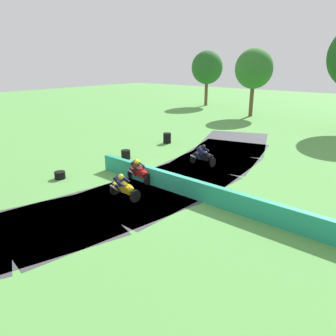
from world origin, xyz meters
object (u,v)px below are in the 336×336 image
at_px(tire_stack_mid_b, 126,155).
at_px(tire_stack_mid_a, 60,175).
at_px(tire_stack_far, 167,138).
at_px(motorcycle_trailing_black, 203,155).
at_px(motorcycle_lead_yellow, 124,187).
at_px(motorcycle_chase_red, 139,171).

bearing_deg(tire_stack_mid_b, tire_stack_mid_a, -90.78).
height_order(tire_stack_mid_b, tire_stack_far, tire_stack_far).
distance_m(motorcycle_trailing_black, tire_stack_mid_a, 8.45).
relative_size(motorcycle_trailing_black, tire_stack_mid_b, 2.80).
distance_m(motorcycle_lead_yellow, tire_stack_far, 11.11).
distance_m(motorcycle_trailing_black, tire_stack_mid_b, 5.16).
distance_m(motorcycle_chase_red, tire_stack_mid_b, 4.54).
xyz_separation_m(tire_stack_mid_a, tire_stack_mid_b, (0.07, 4.91, 0.10)).
relative_size(motorcycle_chase_red, tire_stack_mid_b, 2.84).
bearing_deg(motorcycle_chase_red, tire_stack_far, 119.67).
relative_size(motorcycle_lead_yellow, tire_stack_mid_b, 2.81).
xyz_separation_m(motorcycle_lead_yellow, tire_stack_far, (-5.36, 9.73, -0.23)).
relative_size(motorcycle_chase_red, motorcycle_trailing_black, 1.01).
bearing_deg(tire_stack_far, motorcycle_chase_red, -60.33).
bearing_deg(motorcycle_chase_red, motorcycle_lead_yellow, -64.29).
relative_size(tire_stack_mid_a, tire_stack_mid_b, 0.97).
bearing_deg(motorcycle_trailing_black, motorcycle_chase_red, -102.28).
bearing_deg(tire_stack_mid_a, motorcycle_chase_red, 31.61).
relative_size(tire_stack_mid_a, tire_stack_far, 0.73).
distance_m(motorcycle_chase_red, tire_stack_mid_a, 4.47).
xyz_separation_m(tire_stack_mid_a, tire_stack_far, (-0.58, 10.00, 0.20)).
bearing_deg(motorcycle_chase_red, motorcycle_trailing_black, 77.72).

